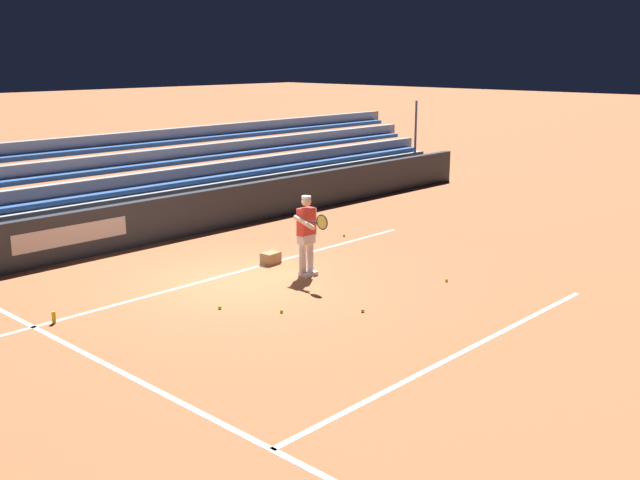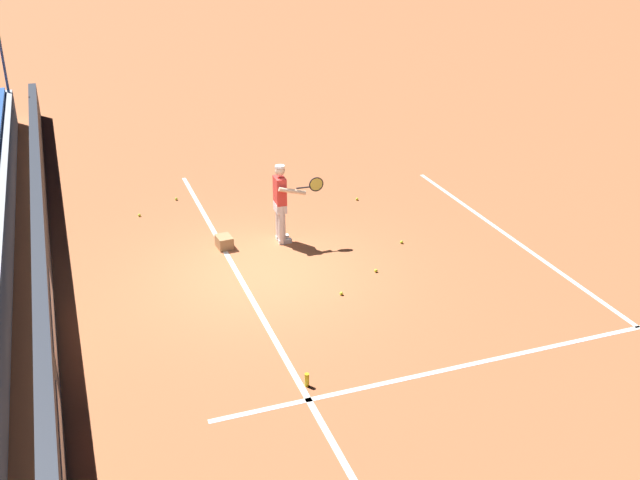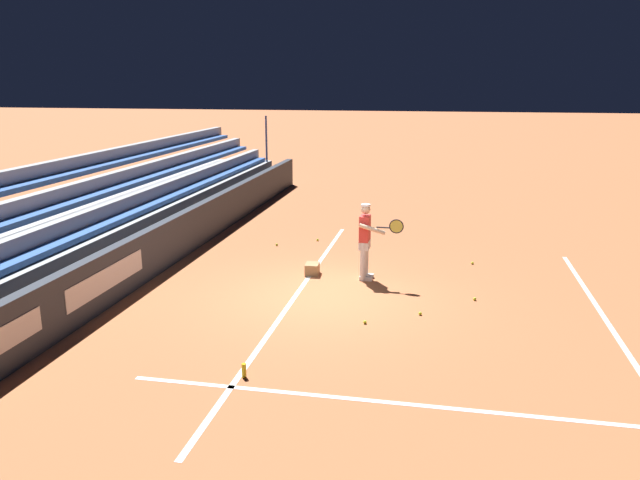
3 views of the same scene
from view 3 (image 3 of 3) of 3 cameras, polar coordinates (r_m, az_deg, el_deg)
The scene contains 15 objects.
ground_plane at distance 12.95m, azimuth -0.02°, elevation -5.18°, with size 160.00×160.00×0.00m, color #B7663D.
court_baseline_white at distance 13.05m, azimuth -2.19°, elevation -5.02°, with size 12.00×0.10×0.01m, color white.
court_sideline_white at distance 9.12m, azimuth 20.72°, elevation -15.03°, with size 0.10×12.00×0.01m, color white.
court_service_line_white at distance 13.10m, azimuth 24.44°, elevation -6.28°, with size 8.22×0.10×0.01m, color white.
back_wall_sponsor_board at distance 14.10m, azimuth -16.39°, elevation -1.80°, with size 27.53×0.25×1.10m.
bleacher_stand at distance 14.98m, azimuth -22.64°, elevation -0.69°, with size 26.15×2.40×2.95m.
tennis_player at distance 13.84m, azimuth 4.21°, elevation -0.06°, with size 0.60×0.98×1.71m.
ball_box_cardboard at distance 14.35m, azimuth -0.72°, elevation -2.66°, with size 0.40×0.30×0.26m, color #A87F51.
tennis_ball_stray_back at distance 11.57m, azimuth 4.13°, elevation -7.50°, with size 0.07×0.07×0.07m, color #CCE533.
tennis_ball_near_player at distance 13.09m, azimuth 13.96°, elevation -5.25°, with size 0.07×0.07×0.07m, color #CCE533.
tennis_ball_on_baseline at distance 16.88m, azimuth -3.97°, elevation -0.42°, with size 0.07×0.07×0.07m, color #CCE533.
tennis_ball_far_right at distance 17.34m, azimuth -0.22°, elevation 0.02°, with size 0.07×0.07×0.07m, color #CCE533.
tennis_ball_toward_net at distance 15.59m, azimuth 13.77°, elevation -2.06°, with size 0.07×0.07×0.07m, color #CCE533.
tennis_ball_by_box at distance 12.10m, azimuth 9.15°, elevation -6.65°, with size 0.07×0.07×0.07m, color #CCE533.
water_bottle at distance 9.64m, azimuth -6.97°, elevation -11.76°, with size 0.07×0.07×0.22m, color yellow.
Camera 3 is at (11.97, 2.39, 4.34)m, focal length 35.00 mm.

